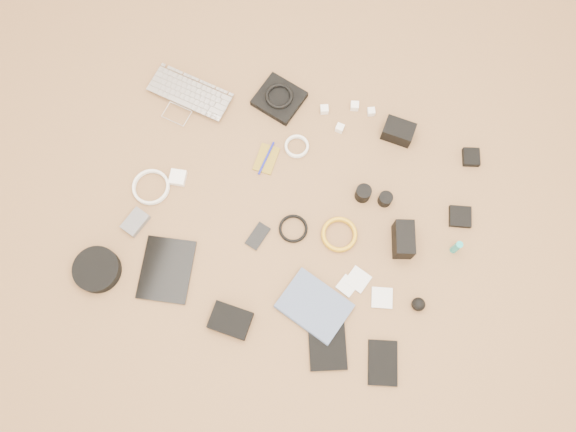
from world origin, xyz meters
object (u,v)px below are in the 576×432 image
(laptop, at_px, (184,103))
(phone, at_px, (258,236))
(dslr_camera, at_px, (398,131))
(headphone_case, at_px, (97,270))
(paperback, at_px, (300,326))
(tablet, at_px, (167,270))

(laptop, bearing_deg, phone, -35.56)
(dslr_camera, distance_m, headphone_case, 1.29)
(headphone_case, distance_m, paperback, 0.79)
(laptop, relative_size, paperback, 1.42)
(paperback, bearing_deg, dslr_camera, 8.43)
(dslr_camera, bearing_deg, paperback, -96.55)
(headphone_case, bearing_deg, laptop, 84.29)
(dslr_camera, relative_size, headphone_case, 0.69)
(tablet, distance_m, paperback, 0.55)
(phone, distance_m, paperback, 0.38)
(dslr_camera, relative_size, paperback, 0.50)
(laptop, relative_size, phone, 3.33)
(dslr_camera, distance_m, paperback, 0.87)
(dslr_camera, relative_size, tablet, 0.49)
(laptop, height_order, paperback, laptop)
(dslr_camera, height_order, tablet, dslr_camera)
(tablet, bearing_deg, phone, 28.58)
(tablet, xyz_separation_m, paperback, (0.54, -0.06, 0.01))
(phone, distance_m, headphone_case, 0.62)
(dslr_camera, bearing_deg, phone, -121.83)
(phone, height_order, headphone_case, headphone_case)
(headphone_case, bearing_deg, tablet, 17.55)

